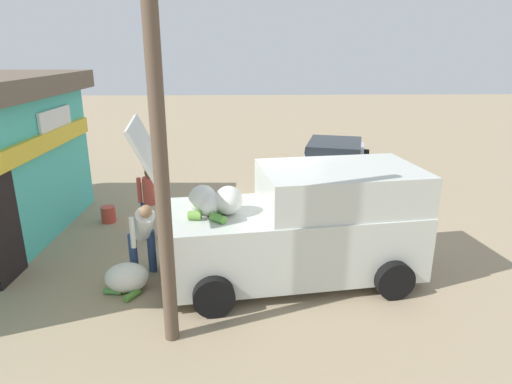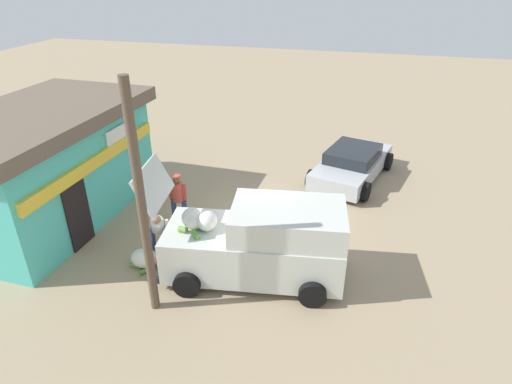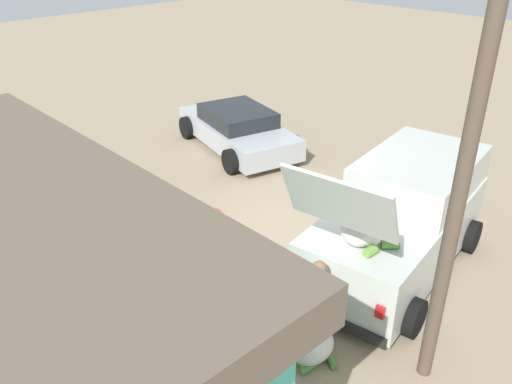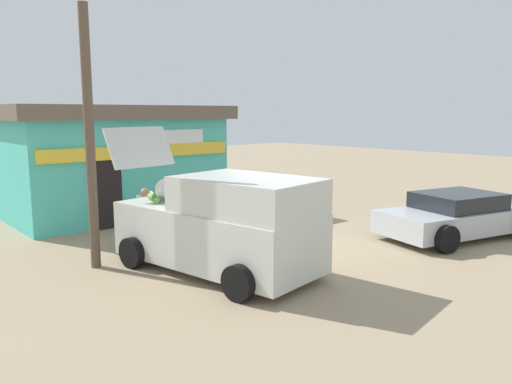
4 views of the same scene
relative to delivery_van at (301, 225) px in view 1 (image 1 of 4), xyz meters
name	(u,v)px [view 1 (image 1 of 4)]	position (x,y,z in m)	size (l,w,h in m)	color
ground_plane	(260,227)	(2.31, 0.64, -1.00)	(60.00, 60.00, 0.00)	#9E896B
delivery_van	(301,225)	(0.00, 0.00, 0.00)	(2.71, 5.02, 2.90)	silver
parked_sedan	(334,160)	(6.35, -1.86, -0.43)	(4.56, 3.02, 1.18)	#B2B7BC
vendor_standing	(151,197)	(1.76, 2.98, -0.06)	(0.36, 0.57, 1.64)	navy
customer_bending	(143,232)	(0.03, 2.79, -0.12)	(0.71, 0.65, 1.47)	navy
unloaded_banana_pile	(127,278)	(-0.44, 3.03, -0.77)	(0.73, 0.76, 0.49)	silver
paint_bucket	(108,214)	(2.75, 4.24, -0.81)	(0.34, 0.34, 0.38)	#BF3F33
utility_pole	(160,156)	(-1.77, 2.06, 1.69)	(0.20, 0.20, 5.37)	brown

